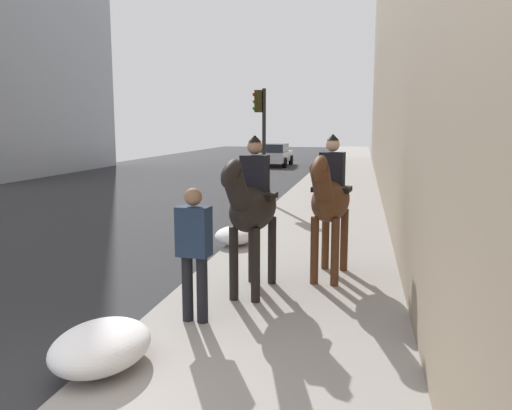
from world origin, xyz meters
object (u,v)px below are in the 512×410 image
object	(u,v)px
mounted_horse_far	(330,199)
car_near_lane	(275,154)
traffic_light_near_curb	(261,127)
mounted_horse_near	(252,206)
pedestrian_greeting	(194,246)

from	to	relation	value
mounted_horse_far	car_near_lane	bearing A→B (deg)	-161.65
car_near_lane	traffic_light_near_curb	xyz separation A→B (m)	(-16.27, -2.26, 1.76)
mounted_horse_near	pedestrian_greeting	size ratio (longest dim) A/B	1.36
mounted_horse_near	car_near_lane	distance (m)	25.96
car_near_lane	traffic_light_near_curb	distance (m)	16.52
car_near_lane	traffic_light_near_curb	size ratio (longest dim) A/B	1.11
pedestrian_greeting	traffic_light_near_curb	bearing A→B (deg)	12.19
car_near_lane	pedestrian_greeting	bearing A→B (deg)	-171.91
car_near_lane	mounted_horse_far	bearing A→B (deg)	-167.81
pedestrian_greeting	traffic_light_near_curb	world-z (taller)	traffic_light_near_curb
pedestrian_greeting	mounted_horse_near	bearing A→B (deg)	-14.90
traffic_light_near_curb	pedestrian_greeting	bearing A→B (deg)	-173.46
mounted_horse_far	traffic_light_near_curb	size ratio (longest dim) A/B	0.62
pedestrian_greeting	car_near_lane	bearing A→B (deg)	13.03
car_near_lane	mounted_horse_near	bearing A→B (deg)	-170.53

